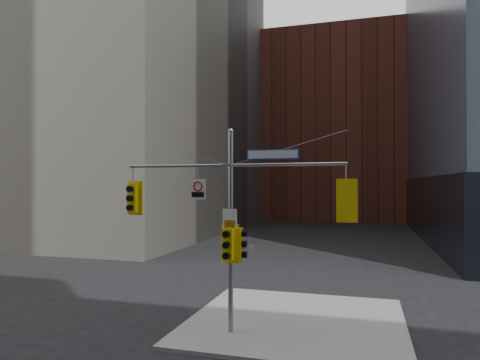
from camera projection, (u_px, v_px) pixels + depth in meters
The scene contains 13 objects.
ground at pixel (211, 358), 13.07m from camera, with size 160.00×160.00×0.00m, color black.
sidewalk_corner at pixel (296, 321), 16.35m from camera, with size 8.00×8.00×0.15m, color gray.
brick_midrise at pixel (335, 131), 68.88m from camera, with size 26.00×20.00×28.00m, color brown.
signal_assembly at pixel (231, 210), 15.03m from camera, with size 8.00×0.80×7.30m.
traffic_light_west_arm at pixel (133, 198), 16.14m from camera, with size 0.62×0.51×1.31m.
traffic_light_east_arm at pixel (346, 200), 13.93m from camera, with size 0.67×0.60×1.41m.
traffic_light_pole_side at pixel (240, 244), 14.94m from camera, with size 0.45×0.38×1.11m.
traffic_light_pole_front at pixel (228, 244), 14.76m from camera, with size 0.65×0.54×1.37m.
street_sign_blade at pixel (273, 154), 14.63m from camera, with size 1.84×0.08×0.36m.
regulatory_sign_arm at pixel (198, 188), 15.37m from camera, with size 0.59×0.09×0.74m.
regulatory_sign_pole at pixel (230, 220), 14.92m from camera, with size 0.55×0.10×0.72m.
street_blade_ew at pixel (243, 247), 14.90m from camera, with size 0.75×0.10×0.15m.
street_blade_ns at pixel (235, 250), 15.46m from camera, with size 0.07×0.67×0.13m.
Camera 1 is at (4.54, -12.35, 5.32)m, focal length 32.00 mm.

